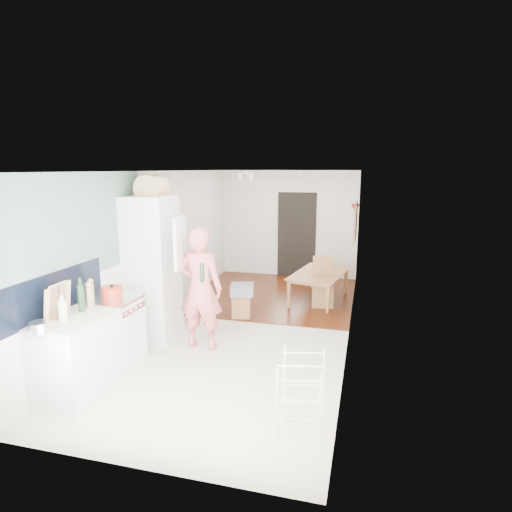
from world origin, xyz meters
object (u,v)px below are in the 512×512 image
at_px(drying_rack, 301,396).
at_px(dining_chair, 323,282).
at_px(dining_table, 321,289).
at_px(stool, 241,306).
at_px(person, 200,278).

bearing_deg(drying_rack, dining_chair, 81.65).
relative_size(dining_table, dining_chair, 1.47).
relative_size(dining_table, drying_rack, 1.68).
bearing_deg(stool, dining_table, 47.03).
bearing_deg(dining_table, stool, 146.84).
relative_size(dining_table, stool, 3.29).
relative_size(stool, drying_rack, 0.51).
xyz_separation_m(dining_table, dining_chair, (0.07, -0.34, 0.22)).
height_order(dining_table, dining_chair, dining_chair).
bearing_deg(dining_chair, dining_table, 94.66).
bearing_deg(dining_chair, person, -129.68).
height_order(dining_chair, stool, dining_chair).
bearing_deg(person, drying_rack, 133.48).
relative_size(dining_chair, stool, 2.24).
xyz_separation_m(person, drying_rack, (1.70, -1.69, -0.63)).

